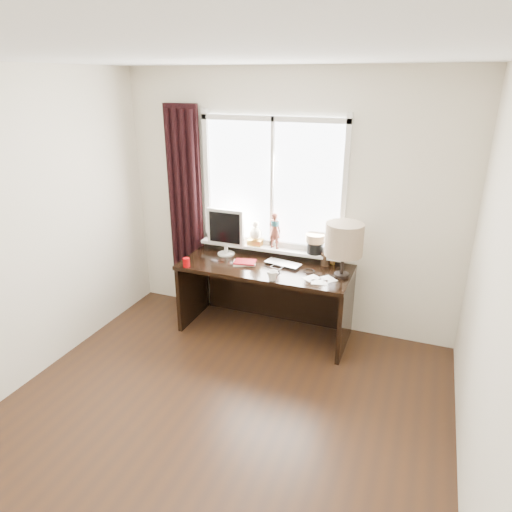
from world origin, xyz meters
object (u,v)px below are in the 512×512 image
at_px(mug, 273,275).
at_px(desk, 268,284).
at_px(laptop, 283,264).
at_px(table_lamp, 344,240).
at_px(monitor, 225,229).
at_px(red_cup, 186,262).

xyz_separation_m(mug, desk, (-0.18, 0.40, -0.29)).
distance_m(laptop, table_lamp, 0.69).
relative_size(mug, monitor, 0.20).
distance_m(mug, table_lamp, 0.73).
height_order(desk, table_lamp, table_lamp).
height_order(mug, monitor, monitor).
distance_m(laptop, monitor, 0.71).
relative_size(monitor, table_lamp, 0.94).
bearing_deg(red_cup, laptop, 23.14).
distance_m(desk, table_lamp, 0.97).
relative_size(red_cup, monitor, 0.18).
bearing_deg(desk, laptop, -6.97).
relative_size(mug, desk, 0.06).
bearing_deg(table_lamp, monitor, 174.14).
xyz_separation_m(monitor, table_lamp, (1.25, -0.13, 0.09)).
relative_size(laptop, mug, 3.72).
relative_size(desk, monitor, 3.47).
xyz_separation_m(laptop, mug, (0.02, -0.38, 0.03)).
bearing_deg(laptop, monitor, -174.48).
xyz_separation_m(laptop, table_lamp, (0.59, -0.06, 0.35)).
bearing_deg(table_lamp, laptop, 173.95).
bearing_deg(mug, table_lamp, 28.61).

